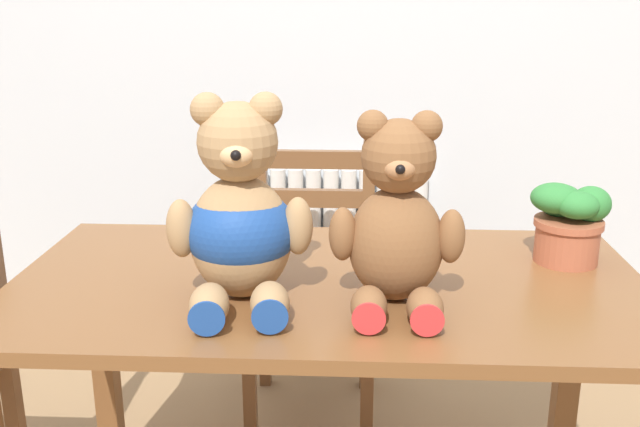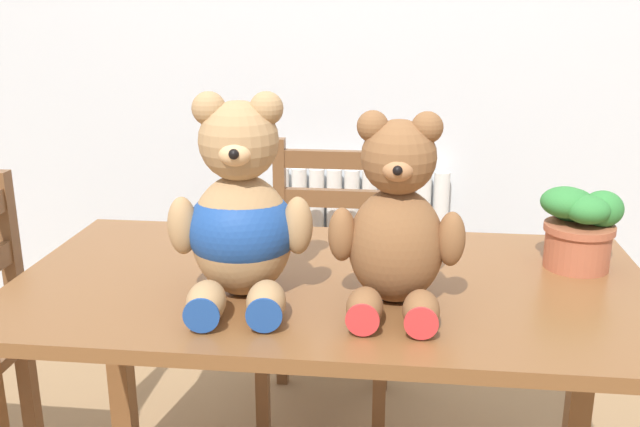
# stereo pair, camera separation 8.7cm
# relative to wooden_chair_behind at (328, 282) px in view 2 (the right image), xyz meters

# --- Properties ---
(wall_back) EXTENTS (8.00, 0.04, 2.60)m
(wall_back) POSITION_rel_wooden_chair_behind_xyz_m (0.08, 0.47, 0.84)
(wall_back) COLOR silver
(wall_back) RESTS_ON ground_plane
(radiator) EXTENTS (0.67, 0.10, 0.75)m
(radiator) POSITION_rel_wooden_chair_behind_xyz_m (0.08, 0.40, -0.12)
(radiator) COLOR white
(radiator) RESTS_ON ground_plane
(dining_table) EXTENTS (1.39, 0.74, 0.77)m
(dining_table) POSITION_rel_wooden_chair_behind_xyz_m (0.08, -0.74, 0.20)
(dining_table) COLOR brown
(dining_table) RESTS_ON ground_plane
(wooden_chair_behind) EXTENTS (0.41, 0.41, 0.92)m
(wooden_chair_behind) POSITION_rel_wooden_chair_behind_xyz_m (0.00, 0.00, 0.00)
(wooden_chair_behind) COLOR brown
(wooden_chair_behind) RESTS_ON ground_plane
(teddy_bear_left) EXTENTS (0.30, 0.32, 0.42)m
(teddy_bear_left) POSITION_rel_wooden_chair_behind_xyz_m (-0.09, -0.84, 0.48)
(teddy_bear_left) COLOR tan
(teddy_bear_left) RESTS_ON dining_table
(teddy_bear_right) EXTENTS (0.27, 0.27, 0.39)m
(teddy_bear_right) POSITION_rel_wooden_chair_behind_xyz_m (0.22, -0.85, 0.48)
(teddy_bear_right) COLOR brown
(teddy_bear_right) RESTS_ON dining_table
(potted_plant) EXTENTS (0.18, 0.17, 0.19)m
(potted_plant) POSITION_rel_wooden_chair_behind_xyz_m (0.63, -0.59, 0.41)
(potted_plant) COLOR #B25B3D
(potted_plant) RESTS_ON dining_table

